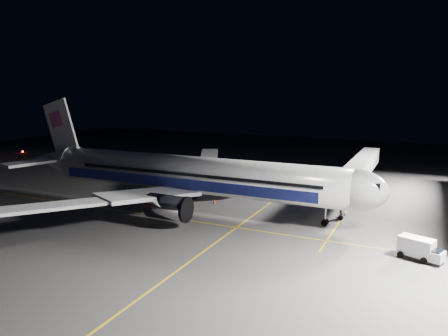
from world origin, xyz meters
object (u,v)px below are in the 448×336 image
airliner (186,175)px  service_truck (420,248)px  safety_cone_c (253,190)px  jet_bridge (358,170)px  safety_cone_a (253,195)px  safety_cone_b (214,201)px  baggage_tug (253,179)px

airliner → service_truck: airliner is taller
safety_cone_c → airliner: bearing=-112.0°
jet_bridge → safety_cone_a: 18.29m
airliner → safety_cone_b: 6.90m
safety_cone_c → service_truck: bearing=-37.7°
baggage_tug → safety_cone_c: size_ratio=4.92×
jet_bridge → safety_cone_b: bearing=-145.2°
safety_cone_a → safety_cone_c: bearing=110.9°
jet_bridge → baggage_tug: 20.54m
airliner → safety_cone_b: (2.84, 4.00, -4.85)m
airliner → safety_cone_c: size_ratio=113.24×
airliner → service_truck: size_ratio=12.37×
service_truck → baggage_tug: size_ratio=1.86×
safety_cone_b → service_truck: bearing=-20.6°
service_truck → safety_cone_a: service_truck is taller
service_truck → safety_cone_a: bearing=166.1°
baggage_tug → safety_cone_a: bearing=-53.5°
baggage_tug → jet_bridge: bearing=8.0°
baggage_tug → safety_cone_c: bearing=-53.3°
baggage_tug → safety_cone_a: (3.96, -10.12, -0.49)m
jet_bridge → baggage_tug: bearing=172.9°
safety_cone_c → safety_cone_a: bearing=-69.1°
safety_cone_b → safety_cone_c: size_ratio=1.16×
safety_cone_a → service_truck: bearing=-34.1°
jet_bridge → service_truck: 27.79m
airliner → safety_cone_c: (5.65, 14.00, -4.89)m
baggage_tug → safety_cone_b: baggage_tug is taller
safety_cone_a → jet_bridge: bearing=25.4°
service_truck → safety_cone_c: service_truck is taller
safety_cone_b → safety_cone_c: bearing=74.3°
airliner → service_truck: (33.48, -7.50, -3.89)m
baggage_tug → safety_cone_a: 10.88m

